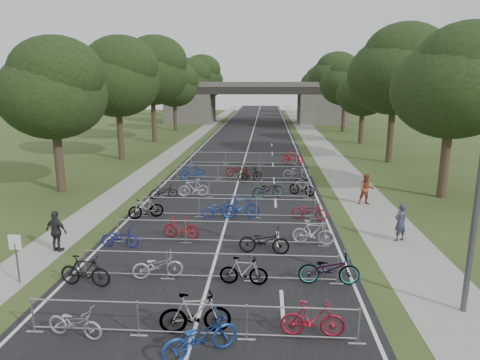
% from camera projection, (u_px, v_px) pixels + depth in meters
% --- Properties ---
extents(ground, '(200.00, 200.00, 0.00)m').
position_uv_depth(ground, '(192.00, 338.00, 12.07)').
color(ground, '#34461E').
rests_on(ground, ground).
extents(road, '(11.00, 140.00, 0.01)m').
position_uv_depth(road, '(253.00, 133.00, 60.70)').
color(road, black).
rests_on(road, ground).
extents(sidewalk_right, '(3.00, 140.00, 0.01)m').
position_uv_depth(sidewalk_right, '(309.00, 133.00, 60.21)').
color(sidewalk_right, gray).
rests_on(sidewalk_right, ground).
extents(sidewalk_left, '(2.00, 140.00, 0.01)m').
position_uv_depth(sidewalk_left, '(200.00, 132.00, 61.15)').
color(sidewalk_left, gray).
rests_on(sidewalk_left, ground).
extents(lane_markings, '(0.12, 140.00, 0.00)m').
position_uv_depth(lane_markings, '(253.00, 133.00, 60.70)').
color(lane_markings, silver).
rests_on(lane_markings, ground).
extents(overpass_bridge, '(31.00, 8.00, 7.05)m').
position_uv_depth(overpass_bridge, '(256.00, 102.00, 74.49)').
color(overpass_bridge, '#4F4D47').
rests_on(overpass_bridge, ground).
extents(park_sign, '(0.45, 0.06, 1.83)m').
position_uv_depth(park_sign, '(16.00, 250.00, 15.12)').
color(park_sign, '#4C4C51').
rests_on(park_sign, ground).
extents(tree_left_0, '(6.72, 6.72, 10.25)m').
position_uv_depth(tree_left_0, '(53.00, 91.00, 26.80)').
color(tree_left_0, '#33261C').
rests_on(tree_left_0, ground).
extents(tree_right_0, '(7.17, 7.17, 10.93)m').
position_uv_depth(tree_right_0, '(455.00, 84.00, 25.20)').
color(tree_right_0, '#33261C').
rests_on(tree_right_0, ground).
extents(tree_left_1, '(7.56, 7.56, 11.53)m').
position_uv_depth(tree_left_1, '(118.00, 79.00, 38.29)').
color(tree_left_1, '#33261C').
rests_on(tree_left_1, ground).
extents(tree_right_1, '(8.18, 8.18, 12.47)m').
position_uv_depth(tree_right_1, '(397.00, 72.00, 36.65)').
color(tree_right_1, '#33261C').
rests_on(tree_right_1, ground).
extents(tree_left_2, '(8.40, 8.40, 12.81)m').
position_uv_depth(tree_left_2, '(152.00, 72.00, 49.77)').
color(tree_left_2, '#33261C').
rests_on(tree_left_2, ground).
extents(tree_right_2, '(6.16, 6.16, 9.39)m').
position_uv_depth(tree_right_2, '(365.00, 92.00, 48.76)').
color(tree_right_2, '#33261C').
rests_on(tree_right_2, ground).
extents(tree_left_3, '(6.72, 6.72, 10.25)m').
position_uv_depth(tree_left_3, '(175.00, 86.00, 61.81)').
color(tree_left_3, '#33261C').
rests_on(tree_left_3, ground).
extents(tree_right_3, '(7.17, 7.17, 10.93)m').
position_uv_depth(tree_right_3, '(346.00, 83.00, 60.21)').
color(tree_right_3, '#33261C').
rests_on(tree_right_3, ground).
extents(tree_left_4, '(7.56, 7.56, 11.53)m').
position_uv_depth(tree_left_4, '(189.00, 80.00, 73.30)').
color(tree_left_4, '#33261C').
rests_on(tree_left_4, ground).
extents(tree_right_4, '(8.18, 8.18, 12.47)m').
position_uv_depth(tree_right_4, '(334.00, 77.00, 71.66)').
color(tree_right_4, '#33261C').
rests_on(tree_right_4, ground).
extents(tree_left_5, '(8.40, 8.40, 12.81)m').
position_uv_depth(tree_left_5, '(200.00, 76.00, 84.78)').
color(tree_left_5, '#33261C').
rests_on(tree_left_5, ground).
extents(tree_right_5, '(6.16, 6.16, 9.39)m').
position_uv_depth(tree_right_5, '(324.00, 87.00, 83.77)').
color(tree_right_5, '#33261C').
rests_on(tree_right_5, ground).
extents(tree_left_6, '(6.72, 6.72, 10.25)m').
position_uv_depth(tree_left_6, '(208.00, 84.00, 96.82)').
color(tree_left_6, '#33261C').
rests_on(tree_left_6, ground).
extents(tree_right_6, '(7.17, 7.17, 10.93)m').
position_uv_depth(tree_right_6, '(317.00, 82.00, 95.22)').
color(tree_right_6, '#33261C').
rests_on(tree_right_6, ground).
extents(barrier_row_0, '(9.70, 0.08, 1.10)m').
position_uv_depth(barrier_row_0, '(192.00, 321.00, 11.95)').
color(barrier_row_0, '#ADB0B5').
rests_on(barrier_row_0, ground).
extents(barrier_row_1, '(9.70, 0.08, 1.10)m').
position_uv_depth(barrier_row_1, '(209.00, 267.00, 15.45)').
color(barrier_row_1, '#ADB0B5').
rests_on(barrier_row_1, ground).
extents(barrier_row_2, '(9.70, 0.08, 1.10)m').
position_uv_depth(barrier_row_2, '(220.00, 232.00, 18.95)').
color(barrier_row_2, '#ADB0B5').
rests_on(barrier_row_2, ground).
extents(barrier_row_3, '(9.70, 0.08, 1.10)m').
position_uv_depth(barrier_row_3, '(228.00, 208.00, 22.65)').
color(barrier_row_3, '#ADB0B5').
rests_on(barrier_row_3, ground).
extents(barrier_row_4, '(9.70, 0.08, 1.10)m').
position_uv_depth(barrier_row_4, '(233.00, 189.00, 26.54)').
color(barrier_row_4, '#ADB0B5').
rests_on(barrier_row_4, ground).
extents(barrier_row_5, '(9.70, 0.08, 1.10)m').
position_uv_depth(barrier_row_5, '(239.00, 173.00, 31.40)').
color(barrier_row_5, '#ADB0B5').
rests_on(barrier_row_5, ground).
extents(barrier_row_6, '(9.70, 0.08, 1.10)m').
position_uv_depth(barrier_row_6, '(243.00, 158.00, 37.23)').
color(barrier_row_6, '#ADB0B5').
rests_on(barrier_row_6, ground).
extents(bike_0, '(1.80, 0.93, 0.90)m').
position_uv_depth(bike_0, '(75.00, 323.00, 12.03)').
color(bike_0, '#A5A5AD').
rests_on(bike_0, ground).
extents(bike_1, '(2.12, 0.86, 1.24)m').
position_uv_depth(bike_1, '(195.00, 314.00, 12.18)').
color(bike_1, '#ADB0B5').
rests_on(bike_1, ground).
extents(bike_2, '(2.22, 1.79, 1.13)m').
position_uv_depth(bike_2, '(200.00, 337.00, 11.18)').
color(bike_2, navy).
rests_on(bike_2, ground).
extents(bike_3, '(1.84, 0.54, 1.10)m').
position_uv_depth(bike_3, '(313.00, 319.00, 12.02)').
color(bike_3, maroon).
rests_on(bike_3, ground).
extents(bike_4, '(1.94, 0.75, 1.14)m').
position_uv_depth(bike_4, '(85.00, 271.00, 15.03)').
color(bike_4, black).
rests_on(bike_4, ground).
extents(bike_5, '(1.94, 1.06, 0.97)m').
position_uv_depth(bike_5, '(158.00, 266.00, 15.67)').
color(bike_5, '#A9A7AF').
rests_on(bike_5, ground).
extents(bike_6, '(1.74, 0.55, 1.04)m').
position_uv_depth(bike_6, '(244.00, 271.00, 15.13)').
color(bike_6, '#ADB0B5').
rests_on(bike_6, ground).
extents(bike_7, '(2.17, 0.76, 1.14)m').
position_uv_depth(bike_7, '(329.00, 269.00, 15.18)').
color(bike_7, '#ADB0B5').
rests_on(bike_7, ground).
extents(bike_8, '(1.74, 0.71, 0.89)m').
position_uv_depth(bike_8, '(120.00, 238.00, 18.59)').
color(bike_8, navy).
rests_on(bike_8, ground).
extents(bike_9, '(1.77, 0.74, 1.03)m').
position_uv_depth(bike_9, '(181.00, 228.00, 19.66)').
color(bike_9, maroon).
rests_on(bike_9, ground).
extents(bike_10, '(2.18, 0.91, 1.12)m').
position_uv_depth(bike_10, '(264.00, 241.00, 17.90)').
color(bike_10, black).
rests_on(bike_10, ground).
extents(bike_11, '(1.91, 0.84, 1.11)m').
position_uv_depth(bike_11, '(313.00, 233.00, 18.88)').
color(bike_11, '#B4B3BC').
rests_on(bike_11, ground).
extents(bike_12, '(1.90, 1.25, 1.11)m').
position_uv_depth(bike_12, '(146.00, 208.00, 22.55)').
color(bike_12, '#ADB0B5').
rests_on(bike_12, ground).
extents(bike_13, '(2.00, 1.13, 0.99)m').
position_uv_depth(bike_13, '(219.00, 209.00, 22.63)').
color(bike_13, navy).
rests_on(bike_13, ground).
extents(bike_14, '(2.12, 0.98, 1.23)m').
position_uv_depth(bike_14, '(241.00, 207.00, 22.54)').
color(bike_14, navy).
rests_on(bike_14, ground).
extents(bike_15, '(1.95, 1.06, 0.97)m').
position_uv_depth(bike_15, '(309.00, 211.00, 22.30)').
color(bike_15, maroon).
rests_on(bike_15, ground).
extents(bike_16, '(1.78, 1.03, 0.89)m').
position_uv_depth(bike_16, '(164.00, 192.00, 26.42)').
color(bike_16, black).
rests_on(bike_16, ground).
extents(bike_17, '(1.95, 0.88, 1.13)m').
position_uv_depth(bike_17, '(193.00, 188.00, 26.80)').
color(bike_17, '#A6A7AD').
rests_on(bike_17, ground).
extents(bike_18, '(2.16, 1.52, 1.08)m').
position_uv_depth(bike_18, '(268.00, 190.00, 26.51)').
color(bike_18, '#ADB0B5').
rests_on(bike_18, ground).
extents(bike_19, '(1.76, 1.20, 1.04)m').
position_uv_depth(bike_19, '(302.00, 188.00, 27.10)').
color(bike_19, '#ADB0B5').
rests_on(bike_19, ground).
extents(bike_20, '(1.92, 1.27, 1.13)m').
position_uv_depth(bike_20, '(192.00, 171.00, 31.72)').
color(bike_20, navy).
rests_on(bike_20, ground).
extents(bike_21, '(2.23, 1.66, 1.12)m').
position_uv_depth(bike_21, '(238.00, 171.00, 31.97)').
color(bike_21, maroon).
rests_on(bike_21, ground).
extents(bike_22, '(1.92, 1.32, 1.13)m').
position_uv_depth(bike_22, '(250.00, 174.00, 30.74)').
color(bike_22, black).
rests_on(bike_22, ground).
extents(bike_23, '(2.10, 0.89, 1.07)m').
position_uv_depth(bike_23, '(297.00, 172.00, 31.74)').
color(bike_23, '#ACABB3').
rests_on(bike_23, ground).
extents(bike_27, '(2.06, 1.16, 1.19)m').
position_uv_depth(bike_27, '(292.00, 157.00, 37.61)').
color(bike_27, maroon).
rests_on(bike_27, ground).
extents(pedestrian_a, '(0.77, 0.68, 1.76)m').
position_uv_depth(pedestrian_a, '(400.00, 222.00, 19.26)').
color(pedestrian_a, '#2D3144').
rests_on(pedestrian_a, ground).
extents(pedestrian_b, '(0.90, 0.71, 1.83)m').
position_uv_depth(pedestrian_b, '(366.00, 189.00, 25.02)').
color(pedestrian_b, brown).
rests_on(pedestrian_b, ground).
extents(pedestrian_c, '(1.13, 0.72, 1.79)m').
position_uv_depth(pedestrian_c, '(56.00, 231.00, 18.05)').
color(pedestrian_c, '#272729').
rests_on(pedestrian_c, ground).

